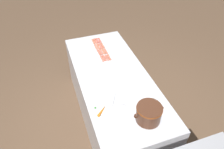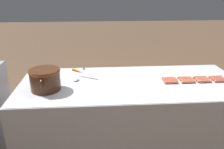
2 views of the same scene
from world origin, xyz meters
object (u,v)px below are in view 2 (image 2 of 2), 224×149
(hot_dog_9, at_px, (202,79))
(hot_dog_15, at_px, (168,78))
(hot_dog_5, at_px, (203,80))
(hot_dog_8, at_px, (217,78))
(hot_dog_10, at_px, (186,79))
(carrot, at_px, (78,71))
(hot_dog_13, at_px, (200,77))
(hot_dog_14, at_px, (184,78))
(serving_spoon, at_px, (80,79))
(hot_dog_2, at_px, (188,82))
(hot_dog_0, at_px, (221,81))
(bean_pot, at_px, (45,78))
(hot_dog_6, at_px, (188,80))
(hot_dog_3, at_px, (171,82))
(hot_dog_12, at_px, (215,77))
(hot_dog_4, at_px, (219,80))
(hot_dog_11, at_px, (170,80))
(hot_dog_7, at_px, (170,81))
(hot_dog_1, at_px, (205,81))

(hot_dog_9, distance_m, hot_dog_15, 0.33)
(hot_dog_5, height_order, hot_dog_8, same)
(hot_dog_10, height_order, carrot, carrot)
(hot_dog_13, height_order, hot_dog_14, same)
(hot_dog_14, relative_size, serving_spoon, 0.56)
(hot_dog_14, height_order, hot_dog_15, same)
(hot_dog_9, height_order, hot_dog_13, same)
(hot_dog_2, bearing_deg, hot_dog_0, -90.14)
(hot_dog_10, xyz_separation_m, bean_pot, (-0.11, 1.32, 0.09))
(hot_dog_8, relative_size, hot_dog_15, 1.00)
(bean_pot, bearing_deg, serving_spoon, -54.77)
(hot_dog_6, bearing_deg, hot_dog_5, -89.47)
(hot_dog_0, xyz_separation_m, hot_dog_14, (0.11, 0.32, 0.00))
(hot_dog_3, xyz_separation_m, hot_dog_5, (0.03, -0.32, 0.00))
(hot_dog_13, bearing_deg, hot_dog_12, -91.35)
(hot_dog_4, bearing_deg, hot_dog_14, 77.86)
(hot_dog_2, relative_size, hot_dog_5, 1.00)
(hot_dog_8, relative_size, bean_pot, 0.42)
(hot_dog_10, distance_m, carrot, 1.11)
(hot_dog_10, height_order, hot_dog_14, same)
(hot_dog_11, relative_size, hot_dog_14, 1.00)
(hot_dog_2, distance_m, hot_dog_8, 0.33)
(serving_spoon, xyz_separation_m, carrot, (0.22, 0.03, 0.01))
(hot_dog_6, xyz_separation_m, hot_dog_7, (0.00, 0.17, 0.00))
(hot_dog_4, distance_m, hot_dog_5, 0.16)
(hot_dog_12, bearing_deg, hot_dog_5, 113.43)
(hot_dog_12, height_order, hot_dog_14, same)
(hot_dog_10, bearing_deg, hot_dog_5, -102.53)
(hot_dog_3, height_order, bean_pot, bean_pot)
(hot_dog_1, height_order, hot_dog_6, same)
(hot_dog_3, bearing_deg, hot_dog_12, -77.86)
(hot_dog_7, relative_size, hot_dog_14, 1.00)
(hot_dog_2, distance_m, hot_dog_7, 0.17)
(hot_dog_9, bearing_deg, hot_dog_4, -101.67)
(hot_dog_4, height_order, serving_spoon, hot_dog_4)
(hot_dog_0, xyz_separation_m, serving_spoon, (0.16, 1.35, -0.01))
(hot_dog_10, bearing_deg, hot_dog_7, 101.80)
(hot_dog_1, relative_size, hot_dog_6, 1.00)
(hot_dog_4, distance_m, hot_dog_15, 0.49)
(hot_dog_5, distance_m, hot_dog_14, 0.17)
(hot_dog_7, bearing_deg, hot_dog_11, -8.34)
(hot_dog_13, bearing_deg, hot_dog_3, 108.42)
(hot_dog_6, distance_m, hot_dog_7, 0.17)
(hot_dog_15, bearing_deg, carrot, 72.75)
(hot_dog_15, bearing_deg, hot_dog_2, -123.04)
(hot_dog_6, height_order, hot_dog_11, same)
(hot_dog_3, bearing_deg, hot_dog_13, -71.58)
(hot_dog_4, height_order, hot_dog_11, same)
(hot_dog_12, bearing_deg, hot_dog_7, 98.26)
(hot_dog_9, height_order, hot_dog_12, same)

